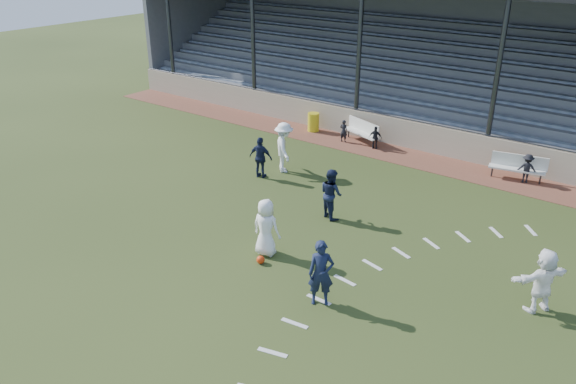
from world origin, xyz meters
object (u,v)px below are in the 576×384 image
object	(u,v)px
bench_right	(518,165)
player_white_lead	(266,228)
trash_bin	(313,122)
player_navy_lead	(321,273)
bench_left	(363,130)
football	(261,260)

from	to	relation	value
bench_right	player_white_lead	distance (m)	10.70
bench_right	trash_bin	distance (m)	9.35
bench_right	player_white_lead	bearing A→B (deg)	-124.84
trash_bin	player_navy_lead	distance (m)	13.47
bench_left	bench_right	world-z (taller)	same
trash_bin	football	bearing A→B (deg)	-62.74
bench_right	trash_bin	xyz separation A→B (m)	(-9.35, 0.10, -0.14)
bench_left	player_navy_lead	distance (m)	12.19
bench_right	football	bearing A→B (deg)	-122.86
bench_right	trash_bin	size ratio (longest dim) A/B	2.38
football	player_navy_lead	xyz separation A→B (m)	(2.38, -0.53, 0.76)
bench_right	player_navy_lead	distance (m)	11.01
bench_right	player_navy_lead	size ratio (longest dim) A/B	1.17
bench_left	football	bearing A→B (deg)	-54.73
bench_left	player_white_lead	size ratio (longest dim) A/B	1.17
football	trash_bin	bearing A→B (deg)	117.26
bench_left	trash_bin	xyz separation A→B (m)	(-2.60, -0.04, -0.14)
bench_left	trash_bin	bearing A→B (deg)	-158.77
bench_left	player_navy_lead	bearing A→B (deg)	-44.53
bench_left	trash_bin	distance (m)	2.60
bench_left	football	world-z (taller)	bench_left
trash_bin	football	xyz separation A→B (m)	(5.39, -10.46, -0.33)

